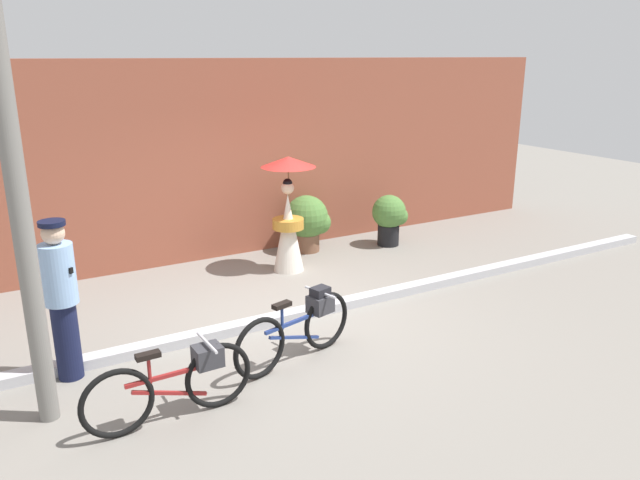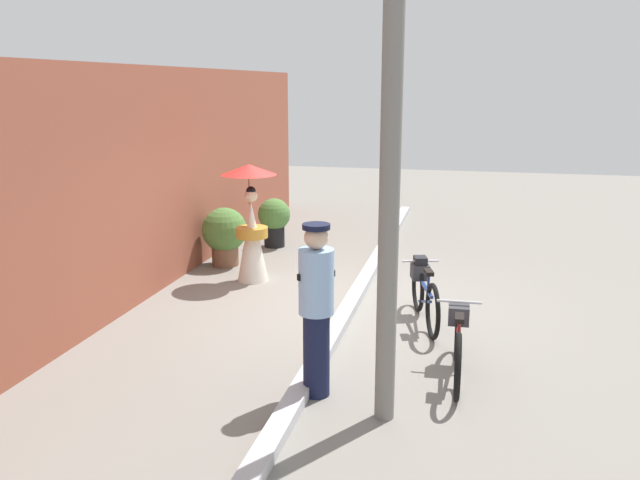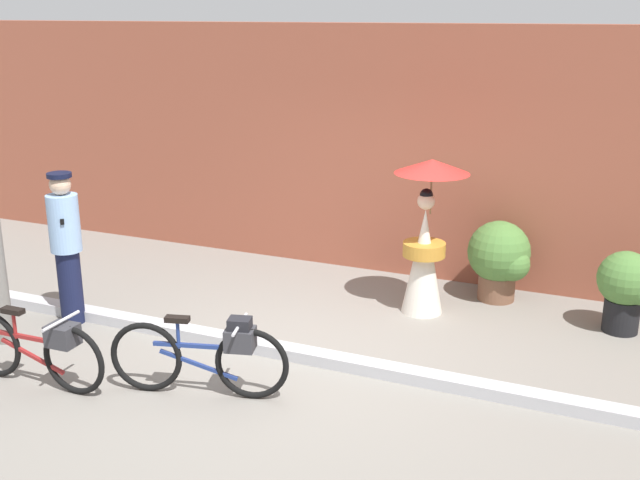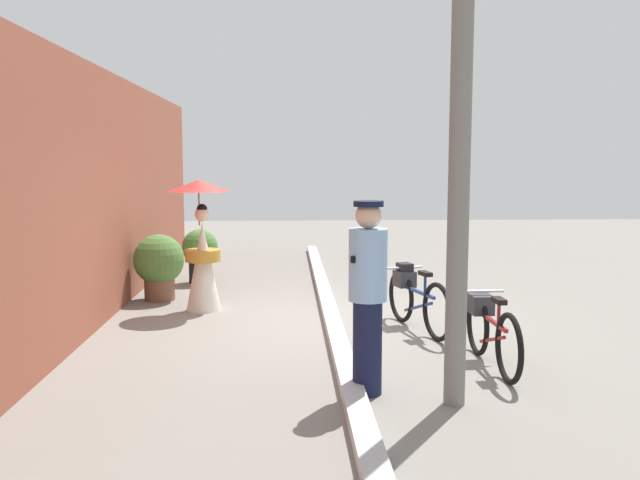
{
  "view_description": "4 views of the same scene",
  "coord_description": "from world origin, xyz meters",
  "px_view_note": "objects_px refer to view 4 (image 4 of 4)",
  "views": [
    {
      "loc": [
        -3.29,
        -6.5,
        3.29
      ],
      "look_at": [
        0.47,
        0.11,
        0.98
      ],
      "focal_mm": 34.31,
      "sensor_mm": 36.0,
      "label": 1
    },
    {
      "loc": [
        -8.52,
        -1.54,
        2.99
      ],
      "look_at": [
        0.15,
        0.5,
        0.87
      ],
      "focal_mm": 36.89,
      "sensor_mm": 36.0,
      "label": 2
    },
    {
      "loc": [
        2.99,
        -6.31,
        3.39
      ],
      "look_at": [
        0.15,
        0.27,
        1.2
      ],
      "focal_mm": 42.34,
      "sensor_mm": 36.0,
      "label": 3
    },
    {
      "loc": [
        -8.62,
        0.56,
        2.07
      ],
      "look_at": [
        0.52,
        0.12,
        1.01
      ],
      "focal_mm": 38.53,
      "sensor_mm": 36.0,
      "label": 4
    }
  ],
  "objects_px": {
    "bicycle_far_side": "(415,296)",
    "person_officer": "(368,292)",
    "potted_plant_by_door": "(201,252)",
    "potted_plant_small": "(160,263)",
    "bicycle_near_officer": "(490,328)",
    "utility_pole": "(460,120)",
    "person_with_parasol": "(202,243)"
  },
  "relations": [
    {
      "from": "bicycle_far_side",
      "to": "person_officer",
      "type": "distance_m",
      "value": 2.52
    },
    {
      "from": "potted_plant_by_door",
      "to": "potted_plant_small",
      "type": "bearing_deg",
      "value": 163.63
    },
    {
      "from": "bicycle_far_side",
      "to": "bicycle_near_officer",
      "type": "bearing_deg",
      "value": -163.02
    },
    {
      "from": "bicycle_near_officer",
      "to": "utility_pole",
      "type": "relative_size",
      "value": 0.34
    },
    {
      "from": "bicycle_near_officer",
      "to": "potted_plant_small",
      "type": "xyz_separation_m",
      "value": [
        3.53,
        3.93,
        0.16
      ]
    },
    {
      "from": "bicycle_far_side",
      "to": "person_with_parasol",
      "type": "height_order",
      "value": "person_with_parasol"
    },
    {
      "from": "bicycle_far_side",
      "to": "person_officer",
      "type": "xyz_separation_m",
      "value": [
        -2.31,
        0.86,
        0.51
      ]
    },
    {
      "from": "bicycle_near_officer",
      "to": "bicycle_far_side",
      "type": "xyz_separation_m",
      "value": [
        1.55,
        0.47,
        0.02
      ]
    },
    {
      "from": "bicycle_near_officer",
      "to": "potted_plant_by_door",
      "type": "height_order",
      "value": "potted_plant_by_door"
    },
    {
      "from": "bicycle_far_side",
      "to": "potted_plant_small",
      "type": "xyz_separation_m",
      "value": [
        1.98,
        3.45,
        0.13
      ]
    },
    {
      "from": "bicycle_near_officer",
      "to": "person_officer",
      "type": "relative_size",
      "value": 0.94
    },
    {
      "from": "person_officer",
      "to": "person_with_parasol",
      "type": "xyz_separation_m",
      "value": [
        3.55,
        1.88,
        0.01
      ]
    },
    {
      "from": "person_with_parasol",
      "to": "potted_plant_small",
      "type": "distance_m",
      "value": 1.1
    },
    {
      "from": "person_with_parasol",
      "to": "potted_plant_small",
      "type": "bearing_deg",
      "value": 44.01
    },
    {
      "from": "person_officer",
      "to": "utility_pole",
      "type": "relative_size",
      "value": 0.36
    },
    {
      "from": "potted_plant_small",
      "to": "person_with_parasol",
      "type": "bearing_deg",
      "value": -135.99
    },
    {
      "from": "person_officer",
      "to": "person_with_parasol",
      "type": "relative_size",
      "value": 0.95
    },
    {
      "from": "potted_plant_small",
      "to": "utility_pole",
      "type": "bearing_deg",
      "value": -144.22
    },
    {
      "from": "potted_plant_by_door",
      "to": "utility_pole",
      "type": "distance_m",
      "value": 6.94
    },
    {
      "from": "person_officer",
      "to": "potted_plant_small",
      "type": "height_order",
      "value": "person_officer"
    },
    {
      "from": "person_with_parasol",
      "to": "potted_plant_by_door",
      "type": "height_order",
      "value": "person_with_parasol"
    },
    {
      "from": "person_officer",
      "to": "potted_plant_small",
      "type": "bearing_deg",
      "value": 31.15
    },
    {
      "from": "person_officer",
      "to": "potted_plant_by_door",
      "type": "relative_size",
      "value": 1.88
    },
    {
      "from": "bicycle_near_officer",
      "to": "potted_plant_small",
      "type": "bearing_deg",
      "value": 48.04
    },
    {
      "from": "bicycle_near_officer",
      "to": "person_officer",
      "type": "height_order",
      "value": "person_officer"
    },
    {
      "from": "utility_pole",
      "to": "bicycle_near_officer",
      "type": "bearing_deg",
      "value": -30.36
    },
    {
      "from": "bicycle_far_side",
      "to": "potted_plant_by_door",
      "type": "distance_m",
      "value": 4.57
    },
    {
      "from": "utility_pole",
      "to": "bicycle_far_side",
      "type": "bearing_deg",
      "value": -3.23
    },
    {
      "from": "potted_plant_small",
      "to": "utility_pole",
      "type": "distance_m",
      "value": 5.95
    },
    {
      "from": "potted_plant_by_door",
      "to": "person_with_parasol",
      "type": "bearing_deg",
      "value": -172.34
    },
    {
      "from": "person_officer",
      "to": "person_with_parasol",
      "type": "distance_m",
      "value": 4.02
    },
    {
      "from": "person_officer",
      "to": "potted_plant_small",
      "type": "xyz_separation_m",
      "value": [
        4.29,
        2.59,
        -0.38
      ]
    }
  ]
}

